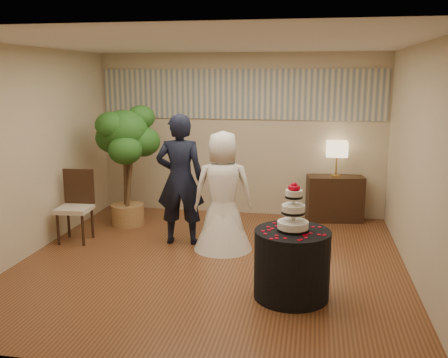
% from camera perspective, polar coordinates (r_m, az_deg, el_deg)
% --- Properties ---
extents(floor, '(5.00, 5.00, 0.00)m').
position_cam_1_polar(floor, '(6.66, -1.49, -9.55)').
color(floor, brown).
rests_on(floor, ground).
extents(ceiling, '(5.00, 5.00, 0.00)m').
position_cam_1_polar(ceiling, '(6.21, -1.63, 15.27)').
color(ceiling, white).
rests_on(ceiling, wall_back).
extents(wall_back, '(5.00, 0.06, 2.80)m').
position_cam_1_polar(wall_back, '(8.72, 1.84, 5.06)').
color(wall_back, beige).
rests_on(wall_back, ground).
extents(wall_front, '(5.00, 0.06, 2.80)m').
position_cam_1_polar(wall_front, '(3.92, -9.10, -3.49)').
color(wall_front, beige).
rests_on(wall_front, ground).
extents(wall_left, '(0.06, 5.00, 2.80)m').
position_cam_1_polar(wall_left, '(7.22, -21.39, 2.84)').
color(wall_left, beige).
rests_on(wall_left, ground).
extents(wall_right, '(0.06, 5.00, 2.80)m').
position_cam_1_polar(wall_right, '(6.27, 21.42, 1.59)').
color(wall_right, beige).
rests_on(wall_right, ground).
extents(mural_border, '(4.90, 0.02, 0.85)m').
position_cam_1_polar(mural_border, '(8.65, 1.85, 9.66)').
color(mural_border, '#A6A798').
rests_on(mural_border, wall_back).
extents(groom, '(0.74, 0.53, 1.90)m').
position_cam_1_polar(groom, '(7.19, -5.03, -0.06)').
color(groom, black).
rests_on(groom, floor).
extents(bride, '(0.96, 0.96, 1.68)m').
position_cam_1_polar(bride, '(6.94, -0.12, -1.37)').
color(bride, white).
rests_on(bride, floor).
extents(cake_table, '(0.95, 0.95, 0.77)m').
position_cam_1_polar(cake_table, '(5.62, 7.75, -9.61)').
color(cake_table, black).
rests_on(cake_table, floor).
extents(wedding_cake, '(0.34, 0.34, 0.54)m').
position_cam_1_polar(wedding_cake, '(5.41, 7.94, -3.16)').
color(wedding_cake, white).
rests_on(wedding_cake, cake_table).
extents(console, '(0.97, 0.55, 0.77)m').
position_cam_1_polar(console, '(8.61, 12.53, -2.18)').
color(console, black).
rests_on(console, floor).
extents(table_lamp, '(0.34, 0.34, 0.58)m').
position_cam_1_polar(table_lamp, '(8.47, 12.74, 2.25)').
color(table_lamp, '#D5BD8C').
rests_on(table_lamp, console).
extents(ficus_tree, '(1.30, 1.30, 1.99)m').
position_cam_1_polar(ficus_tree, '(8.20, -11.16, 1.55)').
color(ficus_tree, '#265C1D').
rests_on(ficus_tree, floor).
extents(side_chair, '(0.52, 0.53, 1.05)m').
position_cam_1_polar(side_chair, '(7.64, -16.73, -3.07)').
color(side_chair, black).
rests_on(side_chair, floor).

